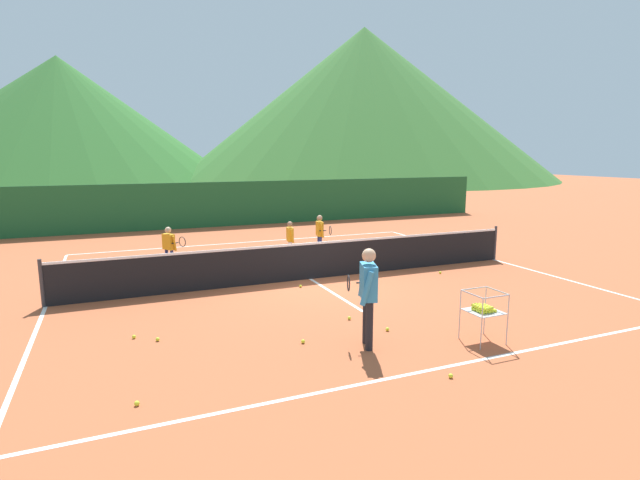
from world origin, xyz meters
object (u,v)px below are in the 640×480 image
(tennis_ball_4, at_px, (137,403))
(student_0, at_px, (169,245))
(tennis_ball_3, at_px, (300,286))
(tennis_ball_2, at_px, (387,329))
(ball_cart, at_px, (483,309))
(tennis_ball_0, at_px, (303,341))
(student_1, at_px, (290,237))
(tennis_ball_7, at_px, (349,318))
(instructor, at_px, (368,288))
(tennis_ball_8, at_px, (440,273))
(tennis_ball_6, at_px, (134,337))
(student_2, at_px, (320,231))
(tennis_net, at_px, (310,260))
(tennis_ball_5, at_px, (158,339))
(tennis_ball_1, at_px, (451,376))

(tennis_ball_4, bearing_deg, student_0, 80.47)
(tennis_ball_3, bearing_deg, tennis_ball_2, -83.19)
(tennis_ball_2, distance_m, tennis_ball_4, 4.57)
(ball_cart, relative_size, tennis_ball_0, 13.22)
(student_1, bearing_deg, tennis_ball_4, -122.34)
(tennis_ball_0, bearing_deg, student_0, 103.00)
(student_1, distance_m, ball_cart, 7.71)
(tennis_ball_3, bearing_deg, tennis_ball_7, -89.07)
(instructor, distance_m, tennis_ball_8, 5.82)
(ball_cart, bearing_deg, student_1, 96.14)
(tennis_ball_2, xyz_separation_m, tennis_ball_4, (-4.43, -1.11, 0.00))
(student_1, relative_size, tennis_ball_6, 17.73)
(student_2, height_order, tennis_ball_7, student_2)
(tennis_net, height_order, tennis_ball_5, tennis_net)
(tennis_ball_8, bearing_deg, ball_cart, -118.37)
(ball_cart, height_order, tennis_ball_4, ball_cart)
(student_0, height_order, tennis_ball_8, student_0)
(student_1, bearing_deg, tennis_ball_6, -133.00)
(tennis_ball_4, xyz_separation_m, tennis_ball_5, (0.46, 2.25, 0.00))
(ball_cart, bearing_deg, tennis_ball_8, 61.63)
(tennis_ball_2, bearing_deg, tennis_ball_4, -165.91)
(tennis_ball_0, relative_size, tennis_ball_4, 1.00)
(tennis_ball_4, bearing_deg, tennis_ball_6, 88.21)
(tennis_net, bearing_deg, tennis_ball_6, -148.82)
(tennis_ball_5, distance_m, tennis_ball_7, 3.62)
(tennis_net, xyz_separation_m, tennis_ball_1, (-0.27, -6.20, -0.47))
(student_1, bearing_deg, student_0, -179.24)
(instructor, relative_size, tennis_ball_4, 25.04)
(instructor, bearing_deg, student_2, 72.99)
(tennis_net, distance_m, tennis_ball_1, 6.22)
(instructor, xyz_separation_m, tennis_ball_4, (-3.73, -0.62, -0.99))
(tennis_ball_1, xyz_separation_m, tennis_ball_3, (-0.27, 5.51, 0.00))
(student_2, bearing_deg, tennis_ball_0, -115.29)
(student_2, relative_size, tennis_ball_2, 19.35)
(student_2, xyz_separation_m, tennis_ball_7, (-1.91, -5.97, -0.76))
(tennis_ball_1, xyz_separation_m, tennis_ball_7, (-0.22, 2.90, 0.00))
(tennis_ball_6, bearing_deg, tennis_ball_2, -18.28)
(tennis_ball_5, bearing_deg, student_1, 50.92)
(tennis_ball_2, distance_m, tennis_ball_8, 4.88)
(instructor, distance_m, tennis_ball_2, 1.31)
(tennis_ball_1, height_order, tennis_ball_6, same)
(student_0, xyz_separation_m, tennis_ball_0, (1.49, -6.46, -0.72))
(student_1, distance_m, student_2, 1.14)
(tennis_ball_5, relative_size, tennis_ball_8, 1.00)
(tennis_ball_1, bearing_deg, instructor, 109.56)
(tennis_ball_6, bearing_deg, tennis_ball_4, -91.79)
(ball_cart, height_order, tennis_ball_8, ball_cart)
(instructor, relative_size, tennis_ball_8, 25.04)
(student_1, relative_size, tennis_ball_1, 17.73)
(student_0, xyz_separation_m, tennis_ball_6, (-1.20, -5.08, -0.72))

